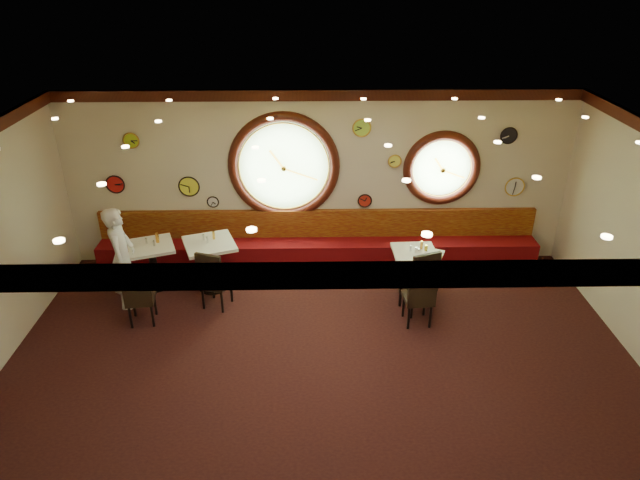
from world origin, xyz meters
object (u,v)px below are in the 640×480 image
Objects in this scene: table_a at (153,260)px; condiment_a_salt at (146,241)px; condiment_b_pepper at (207,240)px; condiment_a_pepper at (154,243)px; chair_a at (139,293)px; condiment_d_bottle at (426,250)px; condiment_b_salt at (204,237)px; condiment_a_bottle at (157,238)px; condiment_b_bottle at (214,235)px; condiment_c_salt at (411,248)px; table_d at (421,269)px; table_c at (414,267)px; condiment_c_pepper at (416,250)px; chair_b at (213,277)px; waiter at (122,257)px; chair_d at (420,293)px; chair_c at (422,278)px; table_b at (211,259)px; condiment_d_pepper at (427,253)px; condiment_d_salt at (418,252)px; condiment_c_bottle at (421,245)px.

table_a is 9.96× the size of condiment_a_salt.
condiment_a_pepper is at bearing 176.86° from condiment_b_pepper.
chair_a reaches higher than condiment_a_pepper.
condiment_a_salt is 0.54× the size of condiment_d_bottle.
condiment_b_salt is at bearing 1.27° from table_a.
condiment_b_bottle is (0.97, -0.05, 0.06)m from condiment_a_bottle.
condiment_c_salt is at bearing -5.28° from condiment_b_bottle.
condiment_b_pepper is at bearing -7.93° from condiment_a_salt.
table_c is at bearing -174.44° from table_d.
condiment_b_pepper is at bearing 176.23° from condiment_c_pepper.
condiment_b_bottle is at bearing 114.22° from chair_b.
condiment_b_pepper is 0.61× the size of condiment_d_bottle.
waiter is at bearing -155.76° from condiment_b_salt.
condiment_c_salt is 0.61× the size of condiment_d_bottle.
chair_d reaches higher than table_a.
condiment_d_bottle is (3.66, -0.15, -0.15)m from condiment_b_pepper.
chair_c is at bearing -11.35° from condiment_a_pepper.
table_b is 3.46m from condiment_c_pepper.
chair_a is 1.29m from condiment_a_bottle.
table_d is 4.52m from condiment_a_pepper.
waiter reaches higher than condiment_b_bottle.
chair_c is 0.63m from condiment_c_pepper.
table_a is at bearing 176.71° from condiment_c_salt.
condiment_a_bottle reaches higher than condiment_a_salt.
condiment_a_salt is 1.11× the size of condiment_d_pepper.
chair_d reaches higher than condiment_a_pepper.
waiter reaches higher than condiment_c_salt.
condiment_d_bottle is (0.06, 0.03, 0.35)m from table_d.
table_c is 4.55m from condiment_a_salt.
table_d is 4.83× the size of condiment_d_bottle.
condiment_d_salt is 0.14m from condiment_d_pepper.
chair_c is 6.98× the size of condiment_b_salt.
condiment_c_bottle is at bearing 28.06° from chair_b.
condiment_d_salt is 0.75× the size of condiment_b_bottle.
waiter is at bearing -167.76° from chair_b.
condiment_c_bottle reaches higher than condiment_a_pepper.
condiment_c_pepper is (4.38, 0.84, 0.26)m from chair_a.
table_a is 1.12× the size of table_d.
table_a is at bearing 177.79° from condiment_c_bottle.
table_c reaches higher than table_d.
condiment_c_bottle is at bearing 96.14° from table_d.
chair_b reaches higher than condiment_c_salt.
condiment_d_salt is at bearing -141.11° from condiment_c_bottle.
chair_c is at bearing -100.42° from table_d.
condiment_d_pepper is 0.49× the size of condiment_d_bottle.
chair_c reaches higher than condiment_d_salt.
condiment_a_pepper is at bearing 176.36° from condiment_c_pepper.
condiment_d_pepper is 0.05× the size of waiter.
table_b is at bearing 42.48° from chair_a.
condiment_a_salt is (-1.22, 0.77, 0.26)m from chair_b.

